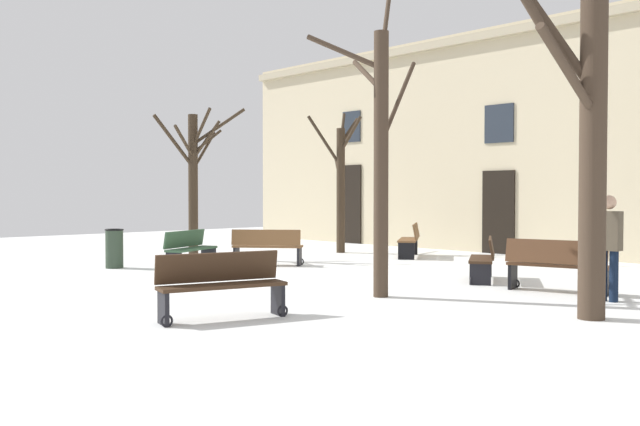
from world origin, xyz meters
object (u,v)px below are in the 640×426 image
at_px(tree_center, 340,181).
at_px(tree_right_of_center, 194,176).
at_px(bench_back_to_back_left, 221,284).
at_px(bench_facing_shops, 190,249).
at_px(tree_near_facade, 380,150).
at_px(bench_back_to_back_right, 267,247).
at_px(bench_by_litter_bin, 557,265).
at_px(bench_near_center_tree, 410,240).
at_px(person_near_bench, 609,242).
at_px(litter_bin, 114,248).
at_px(bench_near_lamp, 484,259).
at_px(tree_left_of_center, 590,131).
at_px(streetlamp, 592,164).

xyz_separation_m(tree_center, tree_right_of_center, (-1.20, -4.30, 0.08)).
distance_m(bench_back_to_back_left, bench_facing_shops, 6.90).
xyz_separation_m(tree_near_facade, bench_back_to_back_right, (-5.30, 1.83, -2.03)).
height_order(tree_center, bench_by_litter_bin, tree_center).
xyz_separation_m(bench_near_center_tree, bench_facing_shops, (-1.69, -5.99, -0.02)).
height_order(tree_near_facade, person_near_bench, tree_near_facade).
bearing_deg(bench_back_to_back_right, bench_near_center_tree, -141.62).
relative_size(litter_bin, bench_facing_shops, 0.55).
height_order(tree_center, bench_near_lamp, tree_center).
bearing_deg(tree_left_of_center, litter_bin, -171.28).
height_order(tree_left_of_center, tree_near_facade, tree_near_facade).
relative_size(tree_center, bench_near_center_tree, 2.49).
xyz_separation_m(streetlamp, litter_bin, (-7.38, -8.65, -2.00)).
height_order(tree_near_facade, bench_back_to_back_right, tree_near_facade).
bearing_deg(bench_back_to_back_left, bench_near_lamp, 14.69).
xyz_separation_m(tree_right_of_center, bench_near_lamp, (7.96, 1.63, -1.76)).
bearing_deg(bench_back_to_back_left, bench_by_litter_bin, -2.74).
bearing_deg(tree_left_of_center, bench_facing_shops, -177.78).
relative_size(tree_left_of_center, tree_right_of_center, 1.21).
distance_m(tree_near_facade, bench_back_to_back_left, 3.79).
bearing_deg(tree_right_of_center, litter_bin, -75.75).
bearing_deg(bench_near_lamp, bench_by_litter_bin, 42.37).
relative_size(bench_by_litter_bin, bench_back_to_back_right, 1.13).
bearing_deg(bench_near_center_tree, tree_right_of_center, -73.68).
bearing_deg(tree_left_of_center, bench_back_to_back_left, -133.07).
bearing_deg(tree_near_facade, litter_bin, -171.07).
xyz_separation_m(tree_center, bench_facing_shops, (0.70, -5.65, -1.66)).
relative_size(tree_right_of_center, streetlamp, 0.99).
distance_m(tree_center, streetlamp, 7.07).
bearing_deg(bench_back_to_back_right, bench_back_to_back_left, 96.58).
bearing_deg(bench_facing_shops, bench_back_to_back_right, -48.70).
height_order(streetlamp, bench_near_lamp, streetlamp).
height_order(tree_left_of_center, tree_right_of_center, tree_left_of_center).
bearing_deg(bench_facing_shops, tree_center, -17.32).
xyz_separation_m(tree_center, bench_back_to_back_left, (6.73, -9.01, -1.63)).
bearing_deg(bench_back_to_back_right, bench_by_litter_bin, 146.78).
distance_m(tree_left_of_center, bench_back_to_back_right, 9.10).
bearing_deg(person_near_bench, tree_near_facade, -143.13).
bearing_deg(person_near_bench, tree_center, 158.92).
xyz_separation_m(bench_by_litter_bin, bench_near_lamp, (-1.84, 0.49, -0.05)).
bearing_deg(bench_by_litter_bin, tree_left_of_center, 113.06).
bearing_deg(litter_bin, streetlamp, 49.54).
bearing_deg(bench_by_litter_bin, bench_back_to_back_left, 58.24).
xyz_separation_m(tree_near_facade, tree_center, (-6.77, 5.79, -0.37)).
xyz_separation_m(tree_center, person_near_bench, (9.68, -3.51, -1.16)).
distance_m(bench_facing_shops, bench_near_lamp, 6.76).
bearing_deg(bench_facing_shops, litter_bin, 111.86).
bearing_deg(tree_right_of_center, bench_facing_shops, -35.60).
height_order(tree_right_of_center, bench_facing_shops, tree_right_of_center).
height_order(streetlamp, bench_back_to_back_left, streetlamp).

